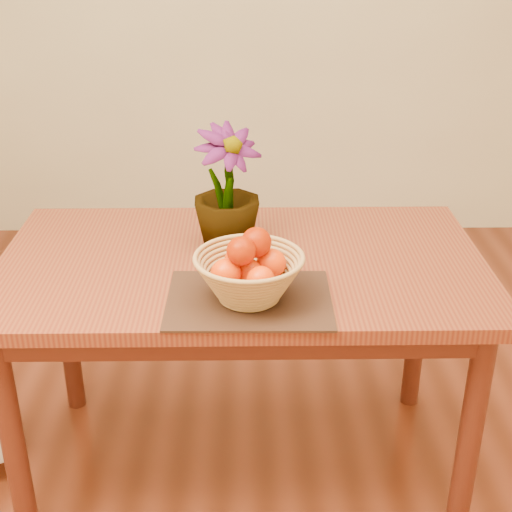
{
  "coord_description": "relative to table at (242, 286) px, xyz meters",
  "views": [
    {
      "loc": [
        0.01,
        -1.55,
        1.64
      ],
      "look_at": [
        0.04,
        0.08,
        0.87
      ],
      "focal_mm": 50.0,
      "sensor_mm": 36.0,
      "label": 1
    }
  ],
  "objects": [
    {
      "name": "table",
      "position": [
        0.0,
        0.0,
        0.0
      ],
      "size": [
        1.4,
        0.8,
        0.75
      ],
      "color": "brown",
      "rests_on": "floor"
    },
    {
      "name": "placemat",
      "position": [
        0.02,
        -0.25,
        0.09
      ],
      "size": [
        0.42,
        0.32,
        0.01
      ],
      "primitive_type": "cube",
      "rotation": [
        0.0,
        0.0,
        -0.01
      ],
      "color": "#341B12",
      "rests_on": "table"
    },
    {
      "name": "wicker_basket",
      "position": [
        0.02,
        -0.25,
        0.15
      ],
      "size": [
        0.28,
        0.28,
        0.12
      ],
      "color": "#A88446",
      "rests_on": "placemat"
    },
    {
      "name": "orange_pile",
      "position": [
        0.02,
        -0.25,
        0.21
      ],
      "size": [
        0.19,
        0.18,
        0.14
      ],
      "rotation": [
        0.0,
        0.0,
        -0.15
      ],
      "color": "#DD4A03",
      "rests_on": "wicker_basket"
    },
    {
      "name": "potted_plant",
      "position": [
        -0.04,
        0.1,
        0.27
      ],
      "size": [
        0.28,
        0.28,
        0.36
      ],
      "primitive_type": "imported",
      "rotation": [
        0.0,
        0.0,
        0.55
      ],
      "color": "#184B15",
      "rests_on": "table"
    }
  ]
}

